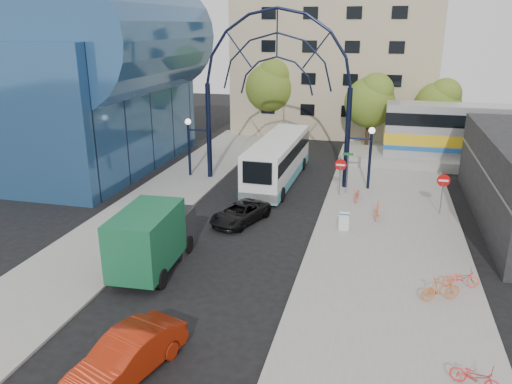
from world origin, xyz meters
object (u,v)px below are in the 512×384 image
(sandwich_board, at_px, (344,220))
(bike_near_b, at_px, (377,211))
(tree_north_c, at_px, (440,103))
(tree_north_b, at_px, (271,84))
(red_sedan, at_px, (127,356))
(bike_far_c, at_px, (476,377))
(bike_far_b, at_px, (440,289))
(bike_far_a, at_px, (461,278))
(gateway_arch, at_px, (277,62))
(stop_sign, at_px, (340,168))
(bike_near_a, at_px, (357,194))
(black_suv, at_px, (240,213))
(street_name_sign, at_px, (347,164))
(do_not_enter_sign, at_px, (443,184))
(green_truck, at_px, (154,236))
(tree_north_a, at_px, (371,100))
(city_bus, at_px, (278,159))

(sandwich_board, relative_size, bike_near_b, 0.61)
(sandwich_board, distance_m, tree_north_c, 23.17)
(tree_north_b, bearing_deg, red_sedan, -84.49)
(tree_north_b, xyz_separation_m, bike_far_c, (14.52, -35.71, -4.73))
(tree_north_c, relative_size, bike_far_b, 3.80)
(bike_far_a, relative_size, bike_far_c, 1.00)
(gateway_arch, relative_size, tree_north_b, 1.70)
(stop_sign, relative_size, bike_near_a, 1.61)
(tree_north_b, height_order, black_suv, tree_north_b)
(red_sedan, bearing_deg, bike_near_b, 80.78)
(street_name_sign, bearing_deg, bike_far_c, -73.49)
(do_not_enter_sign, relative_size, tree_north_c, 0.38)
(sandwich_board, bearing_deg, green_truck, -142.80)
(tree_north_a, xyz_separation_m, bike_far_b, (3.94, -26.44, -3.97))
(black_suv, bearing_deg, tree_north_c, 79.68)
(sandwich_board, relative_size, tree_north_b, 0.12)
(tree_north_c, distance_m, black_suv, 25.51)
(bike_near_a, bearing_deg, bike_far_c, -72.47)
(sandwich_board, xyz_separation_m, green_truck, (-8.35, -6.34, 0.80))
(stop_sign, height_order, tree_north_c, tree_north_c)
(gateway_arch, xyz_separation_m, tree_north_b, (-3.88, 15.93, -3.29))
(bike_near_a, distance_m, bike_far_c, 17.67)
(gateway_arch, relative_size, city_bus, 1.17)
(do_not_enter_sign, height_order, street_name_sign, street_name_sign)
(tree_north_a, height_order, green_truck, tree_north_a)
(stop_sign, xyz_separation_m, tree_north_a, (1.32, 13.93, 2.61))
(stop_sign, bearing_deg, do_not_enter_sign, -17.88)
(red_sedan, relative_size, bike_far_c, 2.85)
(green_truck, bearing_deg, tree_north_b, 88.93)
(stop_sign, xyz_separation_m, bike_far_b, (5.27, -12.51, -1.36))
(bike_far_b, bearing_deg, bike_far_c, 162.86)
(red_sedan, bearing_deg, do_not_enter_sign, 73.74)
(tree_north_c, relative_size, city_bus, 0.56)
(black_suv, height_order, bike_near_b, black_suv)
(bike_near_b, relative_size, bike_far_a, 1.03)
(stop_sign, relative_size, black_suv, 0.60)
(tree_north_c, distance_m, bike_far_a, 27.30)
(do_not_enter_sign, height_order, bike_far_b, do_not_enter_sign)
(sandwich_board, height_order, tree_north_c, tree_north_c)
(red_sedan, distance_m, bike_near_b, 17.73)
(green_truck, height_order, bike_near_b, green_truck)
(sandwich_board, xyz_separation_m, bike_near_b, (1.73, 2.29, -0.14))
(street_name_sign, xyz_separation_m, green_truck, (-7.95, -12.96, -0.59))
(black_suv, distance_m, bike_near_b, 8.02)
(stop_sign, height_order, bike_near_a, stop_sign)
(sandwich_board, height_order, bike_far_a, sandwich_board)
(do_not_enter_sign, distance_m, tree_north_b, 25.09)
(tree_north_b, bearing_deg, street_name_sign, -62.35)
(black_suv, bearing_deg, bike_near_a, 58.97)
(tree_north_a, xyz_separation_m, tree_north_b, (-10.00, 4.00, 0.66))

